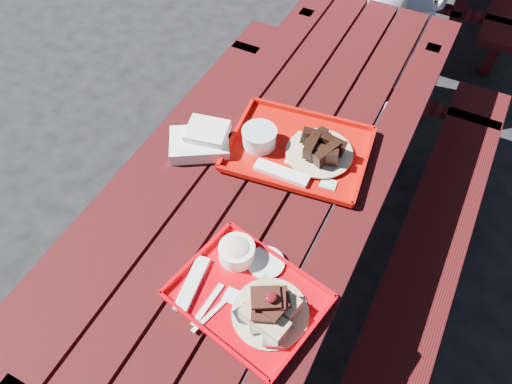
{
  "coord_description": "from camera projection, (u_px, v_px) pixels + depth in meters",
  "views": [
    {
      "loc": [
        0.44,
        -1.02,
        2.06
      ],
      "look_at": [
        0.0,
        -0.15,
        0.82
      ],
      "focal_mm": 35.0,
      "sensor_mm": 36.0,
      "label": 1
    }
  ],
  "objects": [
    {
      "name": "white_cloth",
      "position": [
        202.0,
        140.0,
        1.77
      ],
      "size": [
        0.26,
        0.24,
        0.09
      ],
      "color": "white",
      "rests_on": "picnic_table_near"
    },
    {
      "name": "far_tray",
      "position": [
        296.0,
        148.0,
        1.76
      ],
      "size": [
        0.53,
        0.44,
        0.08
      ],
      "color": "#BB0C06",
      "rests_on": "picnic_table_near"
    },
    {
      "name": "ground",
      "position": [
        271.0,
        278.0,
        2.31
      ],
      "size": [
        60.0,
        60.0,
        0.0
      ],
      "primitive_type": "plane",
      "color": "black",
      "rests_on": "ground"
    },
    {
      "name": "near_tray",
      "position": [
        252.0,
        289.0,
        1.42
      ],
      "size": [
        0.46,
        0.39,
        0.13
      ],
      "color": "red",
      "rests_on": "picnic_table_near"
    },
    {
      "name": "picnic_table_near",
      "position": [
        274.0,
        207.0,
        1.87
      ],
      "size": [
        1.41,
        2.4,
        0.75
      ],
      "color": "#3C0B0D",
      "rests_on": "ground"
    }
  ]
}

